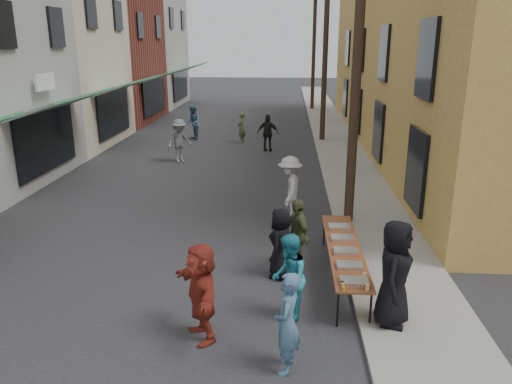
# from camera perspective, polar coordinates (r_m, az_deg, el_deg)

# --- Properties ---
(ground) EXTENTS (120.00, 120.00, 0.00)m
(ground) POSITION_cam_1_polar(r_m,az_deg,el_deg) (11.76, -9.32, -8.23)
(ground) COLOR #28282B
(ground) RESTS_ON ground
(sidewalk) EXTENTS (2.20, 60.00, 0.10)m
(sidewalk) POSITION_cam_1_polar(r_m,az_deg,el_deg) (25.93, 9.08, 5.85)
(sidewalk) COLOR gray
(sidewalk) RESTS_ON ground
(storefront_row) EXTENTS (8.00, 37.00, 9.00)m
(storefront_row) POSITION_cam_1_polar(r_m,az_deg,el_deg) (28.27, -23.41, 13.95)
(storefront_row) COLOR maroon
(storefront_row) RESTS_ON ground
(building_ochre) EXTENTS (10.00, 28.00, 10.00)m
(building_ochre) POSITION_cam_1_polar(r_m,az_deg,el_deg) (25.80, 23.98, 15.68)
(building_ochre) COLOR #BD8443
(building_ochre) RESTS_ON ground
(utility_pole_near) EXTENTS (0.26, 0.26, 9.00)m
(utility_pole_near) POSITION_cam_1_polar(r_m,az_deg,el_deg) (13.47, 11.51, 14.69)
(utility_pole_near) COLOR #2D2116
(utility_pole_near) RESTS_ON ground
(utility_pole_mid) EXTENTS (0.26, 0.26, 9.00)m
(utility_pole_mid) POSITION_cam_1_polar(r_m,az_deg,el_deg) (25.41, 7.93, 15.79)
(utility_pole_mid) COLOR #2D2116
(utility_pole_mid) RESTS_ON ground
(utility_pole_far) EXTENTS (0.26, 0.26, 9.00)m
(utility_pole_far) POSITION_cam_1_polar(r_m,az_deg,el_deg) (37.39, 6.63, 16.17)
(utility_pole_far) COLOR #2D2116
(utility_pole_far) RESTS_ON ground
(serving_table) EXTENTS (0.70, 4.00, 0.75)m
(serving_table) POSITION_cam_1_polar(r_m,az_deg,el_deg) (10.83, 10.04, -6.41)
(serving_table) COLOR brown
(serving_table) RESTS_ON ground
(catering_tray_sausage) EXTENTS (0.50, 0.33, 0.08)m
(catering_tray_sausage) POSITION_cam_1_polar(r_m,az_deg,el_deg) (9.31, 11.13, -9.99)
(catering_tray_sausage) COLOR maroon
(catering_tray_sausage) RESTS_ON serving_table
(catering_tray_foil_b) EXTENTS (0.50, 0.33, 0.08)m
(catering_tray_foil_b) POSITION_cam_1_polar(r_m,az_deg,el_deg) (9.89, 10.67, -8.29)
(catering_tray_foil_b) COLOR #B2B2B7
(catering_tray_foil_b) RESTS_ON serving_table
(catering_tray_buns) EXTENTS (0.50, 0.33, 0.08)m
(catering_tray_buns) POSITION_cam_1_polar(r_m,az_deg,el_deg) (10.52, 10.23, -6.67)
(catering_tray_buns) COLOR tan
(catering_tray_buns) RESTS_ON serving_table
(catering_tray_foil_d) EXTENTS (0.50, 0.33, 0.08)m
(catering_tray_foil_d) POSITION_cam_1_polar(r_m,az_deg,el_deg) (11.17, 9.85, -5.23)
(catering_tray_foil_d) COLOR #B2B2B7
(catering_tray_foil_d) RESTS_ON serving_table
(catering_tray_buns_end) EXTENTS (0.50, 0.33, 0.08)m
(catering_tray_buns_end) POSITION_cam_1_polar(r_m,az_deg,el_deg) (11.81, 9.51, -3.95)
(catering_tray_buns_end) COLOR tan
(catering_tray_buns_end) RESTS_ON serving_table
(condiment_jar_a) EXTENTS (0.07, 0.07, 0.08)m
(condiment_jar_a) POSITION_cam_1_polar(r_m,az_deg,el_deg) (9.02, 9.95, -10.86)
(condiment_jar_a) COLOR #A57F26
(condiment_jar_a) RESTS_ON serving_table
(condiment_jar_b) EXTENTS (0.07, 0.07, 0.08)m
(condiment_jar_b) POSITION_cam_1_polar(r_m,az_deg,el_deg) (9.11, 9.89, -10.56)
(condiment_jar_b) COLOR #A57F26
(condiment_jar_b) RESTS_ON serving_table
(condiment_jar_c) EXTENTS (0.07, 0.07, 0.08)m
(condiment_jar_c) POSITION_cam_1_polar(r_m,az_deg,el_deg) (9.20, 9.82, -10.28)
(condiment_jar_c) COLOR #A57F26
(condiment_jar_c) RESTS_ON serving_table
(cup_stack) EXTENTS (0.08, 0.08, 0.12)m
(cup_stack) POSITION_cam_1_polar(r_m,az_deg,el_deg) (9.11, 12.60, -10.58)
(cup_stack) COLOR tan
(cup_stack) RESTS_ON serving_table
(guest_front_a) EXTENTS (0.70, 0.88, 1.56)m
(guest_front_a) POSITION_cam_1_polar(r_m,az_deg,el_deg) (10.78, 2.83, -5.89)
(guest_front_a) COLOR black
(guest_front_a) RESTS_ON ground
(guest_front_b) EXTENTS (0.48, 0.65, 1.66)m
(guest_front_b) POSITION_cam_1_polar(r_m,az_deg,el_deg) (7.88, 3.58, -14.72)
(guest_front_b) COLOR #466988
(guest_front_b) RESTS_ON ground
(guest_front_c) EXTENTS (0.67, 0.84, 1.66)m
(guest_front_c) POSITION_cam_1_polar(r_m,az_deg,el_deg) (9.20, 3.77, -9.78)
(guest_front_c) COLOR teal
(guest_front_c) RESTS_ON ground
(guest_front_d) EXTENTS (0.78, 1.25, 1.87)m
(guest_front_d) POSITION_cam_1_polar(r_m,az_deg,el_deg) (14.12, 3.89, 0.37)
(guest_front_d) COLOR silver
(guest_front_d) RESTS_ON ground
(guest_front_e) EXTENTS (0.79, 1.04, 1.65)m
(guest_front_e) POSITION_cam_1_polar(r_m,az_deg,el_deg) (11.16, 4.71, -4.85)
(guest_front_e) COLOR #505632
(guest_front_e) RESTS_ON ground
(guest_queue_back) EXTENTS (1.19, 1.68, 1.75)m
(guest_queue_back) POSITION_cam_1_polar(r_m,az_deg,el_deg) (8.66, -6.28, -11.29)
(guest_queue_back) COLOR maroon
(guest_queue_back) RESTS_ON ground
(server) EXTENTS (0.91, 1.10, 1.94)m
(server) POSITION_cam_1_polar(r_m,az_deg,el_deg) (9.12, 15.55, -8.95)
(server) COLOR black
(server) RESTS_ON sidewalk
(passerby_left) EXTENTS (1.31, 1.31, 1.82)m
(passerby_left) POSITION_cam_1_polar(r_m,az_deg,el_deg) (21.27, -8.75, 5.80)
(passerby_left) COLOR slate
(passerby_left) RESTS_ON ground
(passerby_mid) EXTENTS (1.04, 0.53, 1.71)m
(passerby_mid) POSITION_cam_1_polar(r_m,az_deg,el_deg) (23.15, 1.38, 6.76)
(passerby_mid) COLOR black
(passerby_mid) RESTS_ON ground
(passerby_right) EXTENTS (0.47, 0.62, 1.53)m
(passerby_right) POSITION_cam_1_polar(r_m,az_deg,el_deg) (25.11, -1.67, 7.36)
(passerby_right) COLOR #4D5C35
(passerby_right) RESTS_ON ground
(passerby_far) EXTENTS (0.95, 1.06, 1.79)m
(passerby_far) POSITION_cam_1_polar(r_m,az_deg,el_deg) (26.05, -7.20, 7.87)
(passerby_far) COLOR #41637F
(passerby_far) RESTS_ON ground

